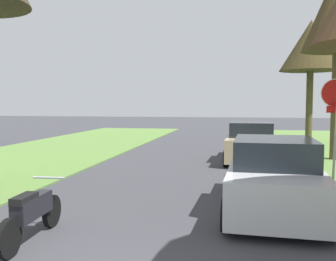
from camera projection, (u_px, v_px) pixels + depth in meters
The scene contains 5 objects.
stop_sign_far at pixel (335, 107), 10.73m from camera, with size 0.81×0.35×2.97m.
street_tree_right_far at pixel (311, 47), 21.47m from camera, with size 3.46×3.46×6.99m.
parked_sedan_silver at pixel (273, 177), 8.07m from camera, with size 2.09×4.47×1.57m.
parked_sedan_tan at pixel (251, 143), 15.02m from camera, with size 2.09×4.47×1.57m.
parked_motorcycle at pixel (32, 213), 6.28m from camera, with size 0.60×2.05×0.97m.
Camera 1 is at (1.60, -2.97, 2.31)m, focal length 40.26 mm.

